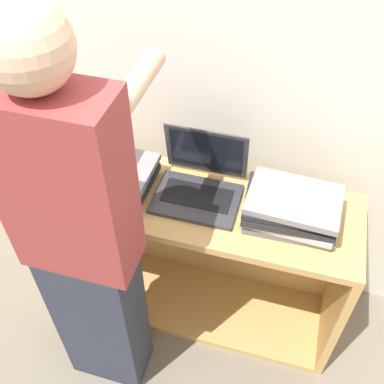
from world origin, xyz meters
TOP-DOWN VIEW (x-y plane):
  - ground_plane at (0.00, 0.00)m, footprint 12.00×12.00m
  - wall_back at (0.00, 0.57)m, footprint 8.00×0.05m
  - cart at (0.00, 0.30)m, footprint 1.39×0.46m
  - laptop_open at (0.00, 0.28)m, footprint 0.36×0.31m
  - laptop_stack_left at (-0.38, 0.24)m, footprint 0.38×0.27m
  - laptop_stack_right at (0.39, 0.23)m, footprint 0.38×0.28m
  - person at (-0.30, -0.20)m, footprint 0.40×0.54m

SIDE VIEW (x-z plane):
  - ground_plane at x=0.00m, z-range 0.00..0.00m
  - cart at x=0.00m, z-range 0.00..0.80m
  - laptop_open at x=0.00m, z-range 0.72..0.99m
  - laptop_stack_left at x=-0.38m, z-range 0.80..0.91m
  - laptop_stack_right at x=0.39m, z-range 0.80..0.94m
  - person at x=-0.30m, z-range 0.02..1.81m
  - wall_back at x=0.00m, z-range 0.00..2.40m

